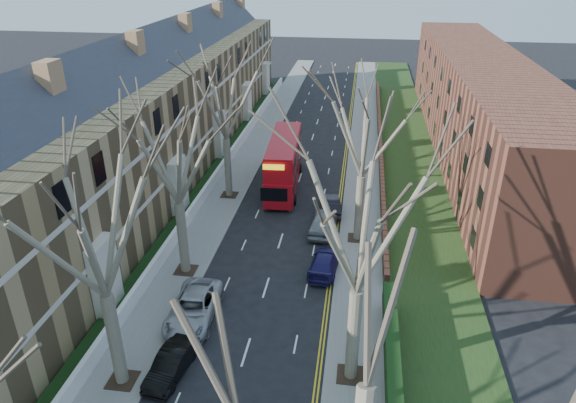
% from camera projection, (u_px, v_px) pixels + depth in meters
% --- Properties ---
extents(pavement_left, '(3.00, 102.00, 0.12)m').
position_uv_depth(pavement_left, '(252.00, 152.00, 55.27)').
color(pavement_left, slate).
rests_on(pavement_left, ground).
extents(pavement_right, '(3.00, 102.00, 0.12)m').
position_uv_depth(pavement_right, '(364.00, 158.00, 53.72)').
color(pavement_right, slate).
rests_on(pavement_right, ground).
extents(terrace_left, '(9.70, 78.00, 13.60)m').
position_uv_depth(terrace_left, '(150.00, 122.00, 46.74)').
color(terrace_left, olive).
rests_on(terrace_left, ground).
extents(flats_right, '(13.97, 54.00, 10.00)m').
position_uv_depth(flats_right, '(478.00, 106.00, 53.61)').
color(flats_right, brown).
rests_on(flats_right, ground).
extents(front_wall_left, '(0.30, 78.00, 1.00)m').
position_uv_depth(front_wall_left, '(217.00, 175.00, 48.14)').
color(front_wall_left, white).
rests_on(front_wall_left, ground).
extents(grass_verge_right, '(6.00, 102.00, 0.06)m').
position_uv_depth(grass_verge_right, '(408.00, 159.00, 53.10)').
color(grass_verge_right, '#1A3513').
rests_on(grass_verge_right, ground).
extents(tree_left_mid, '(10.50, 10.50, 14.71)m').
position_uv_depth(tree_left_mid, '(91.00, 215.00, 21.74)').
color(tree_left_mid, brown).
rests_on(tree_left_mid, ground).
extents(tree_left_far, '(10.15, 10.15, 14.22)m').
position_uv_depth(tree_left_far, '(173.00, 143.00, 30.76)').
color(tree_left_far, brown).
rests_on(tree_left_far, ground).
extents(tree_left_dist, '(10.50, 10.50, 14.71)m').
position_uv_depth(tree_left_dist, '(224.00, 89.00, 41.27)').
color(tree_left_dist, brown).
rests_on(tree_left_dist, ground).
extents(tree_right_mid, '(10.50, 10.50, 14.71)m').
position_uv_depth(tree_right_mid, '(362.00, 212.00, 22.04)').
color(tree_right_mid, brown).
rests_on(tree_right_mid, ground).
extents(tree_right_far, '(10.15, 10.15, 14.22)m').
position_uv_depth(tree_right_far, '(365.00, 121.00, 34.61)').
color(tree_right_far, brown).
rests_on(tree_right_far, ground).
extents(double_decker_bus, '(3.20, 10.96, 4.54)m').
position_uv_depth(double_decker_bus, '(284.00, 164.00, 46.33)').
color(double_decker_bus, '#A60B13').
rests_on(double_decker_bus, ground).
extents(car_left_mid, '(1.91, 4.13, 1.31)m').
position_uv_depth(car_left_mid, '(171.00, 364.00, 26.20)').
color(car_left_mid, black).
rests_on(car_left_mid, ground).
extents(car_left_far, '(2.72, 5.61, 1.54)m').
position_uv_depth(car_left_far, '(193.00, 308.00, 30.10)').
color(car_left_far, '#A3A5A9').
rests_on(car_left_far, ground).
extents(car_right_near, '(2.26, 4.59, 1.28)m').
position_uv_depth(car_right_near, '(325.00, 263.00, 34.67)').
color(car_right_near, '#1C1751').
rests_on(car_right_near, ground).
extents(car_right_mid, '(2.26, 4.81, 1.59)m').
position_uv_depth(car_right_mid, '(323.00, 222.00, 39.52)').
color(car_right_mid, gray).
rests_on(car_right_mid, ground).
extents(car_right_far, '(1.93, 4.24, 1.35)m').
position_uv_depth(car_right_far, '(331.00, 205.00, 42.43)').
color(car_right_far, black).
rests_on(car_right_far, ground).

